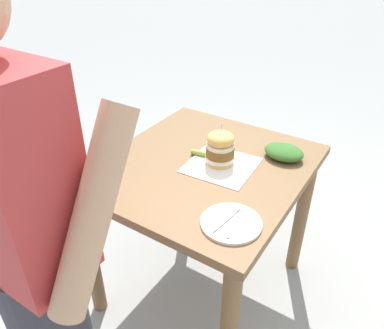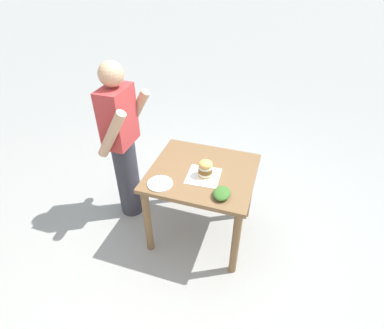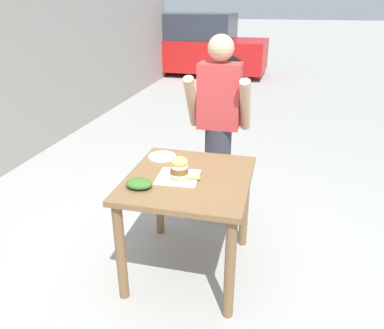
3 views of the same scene
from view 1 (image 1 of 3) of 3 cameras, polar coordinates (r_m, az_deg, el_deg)
ground_plane at (r=2.21m, az=1.49°, el=-17.74°), size 80.00×80.00×0.00m
patio_table at (r=1.76m, az=1.78°, el=-3.91°), size 0.86×0.95×0.80m
serving_paper at (r=1.67m, az=4.48°, el=-0.11°), size 0.30×0.30×0.00m
sandwich at (r=1.64m, az=4.33°, el=2.57°), size 0.13×0.13×0.19m
pickle_spear at (r=1.73m, az=1.18°, el=1.76°), size 0.08×0.04×0.02m
side_plate_with_forks at (r=1.35m, az=5.97°, el=-8.84°), size 0.22×0.22×0.02m
side_salad at (r=1.76m, az=13.83°, el=1.85°), size 0.18×0.14×0.06m
diner_across_table at (r=1.19m, az=-23.05°, el=-13.44°), size 0.55×0.35×1.69m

